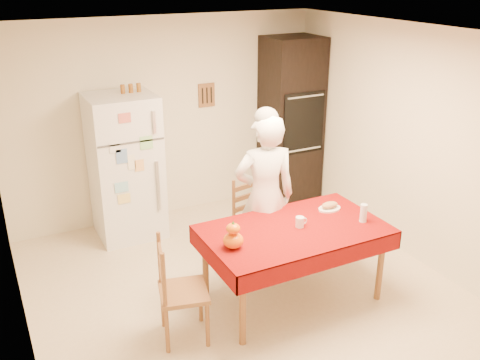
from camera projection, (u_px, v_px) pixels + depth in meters
floor at (250, 298)px, 5.24m from camera, size 4.50×4.50×0.00m
room_shell at (251, 140)px, 4.64m from camera, size 4.02×4.52×2.51m
refrigerator at (125, 167)px, 6.20m from camera, size 0.75×0.74×1.70m
oven_cabinet at (291, 121)px, 7.11m from camera, size 0.70×0.62×2.20m
dining_table at (294, 235)px, 4.98m from camera, size 1.70×1.00×0.76m
chair_far at (253, 217)px, 5.75m from camera, size 0.50×0.48×0.95m
chair_left at (176, 287)px, 4.50m from camera, size 0.49×0.50×0.95m
seated_woman at (265, 197)px, 5.36m from camera, size 0.71×0.55×1.73m
coffee_mug at (300, 222)px, 4.96m from camera, size 0.08×0.08×0.10m
pumpkin_lower at (233, 240)px, 4.60m from camera, size 0.18×0.18×0.14m
pumpkin_upper at (233, 229)px, 4.55m from camera, size 0.12×0.12×0.09m
wine_glass at (363, 213)px, 5.06m from camera, size 0.07×0.07×0.18m
bread_plate at (329, 209)px, 5.33m from camera, size 0.24×0.24×0.02m
bread_loaf at (330, 205)px, 5.32m from camera, size 0.18×0.10×0.06m
spice_jar_left at (123, 89)px, 5.93m from camera, size 0.05×0.05×0.10m
spice_jar_mid at (131, 88)px, 5.97m from camera, size 0.05×0.05×0.10m
spice_jar_right at (139, 87)px, 6.01m from camera, size 0.05×0.05×0.10m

